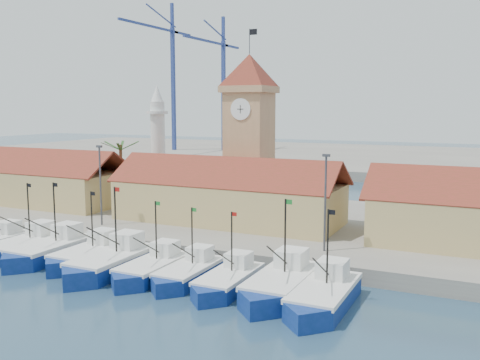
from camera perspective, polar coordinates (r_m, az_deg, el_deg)
The scene contains 20 objects.
ground at distance 46.86m, azimuth -12.51°, elevation -10.73°, with size 400.00×400.00×0.00m, color navy.
quay at distance 66.53m, azimuth 0.26°, elevation -4.36°, with size 140.00×32.00×1.50m, color gray.
terminal at distance 148.15m, azimuth 14.52°, elevation 2.20°, with size 240.00×80.00×2.00m, color gray.
boat_1 at distance 58.11m, azimuth -22.12°, elevation -6.69°, with size 3.67×10.05×7.60m.
boat_2 at distance 55.58m, azimuth -19.69°, elevation -7.19°, with size 3.81×10.43×7.89m.
boat_3 at distance 53.01m, azimuth -16.01°, elevation -7.83°, with size 3.49×9.55×7.22m.
boat_4 at distance 49.66m, azimuth -13.72°, elevation -8.69°, with size 3.91×10.72×8.11m.
boat_5 at distance 47.62m, azimuth -9.45°, elevation -9.43°, with size 3.39×9.29×7.03m.
boat_6 at distance 46.16m, azimuth -5.61°, elevation -9.97°, with size 3.21×8.81×6.66m.
boat_7 at distance 43.97m, azimuth -1.36°, elevation -10.84°, with size 3.24×8.87×6.71m.
boat_8 at distance 42.75m, azimuth 4.31°, elevation -11.21°, with size 3.88×10.63×8.04m.
boat_9 at distance 40.76m, azimuth 8.83°, elevation -12.31°, with size 3.71×10.16×7.69m.
hall_left at distance 81.73m, azimuth -21.79°, elevation -0.34°, with size 31.20×10.13×7.61m.
hall_center at distance 62.38m, azimuth -1.30°, elevation -2.15°, with size 27.04×10.13×7.61m.
clock_tower at distance 66.92m, azimuth 0.99°, elevation 5.40°, with size 5.80×5.80×22.70m.
minaret at distance 76.13m, azimuth -8.74°, elevation 3.91°, with size 3.00×3.00×16.30m.
palm_tree at distance 77.75m, azimuth -12.57°, elevation 1.32°, with size 5.60×5.03×8.39m.
lamp_posts at distance 54.79m, azimuth -4.59°, elevation -0.91°, with size 80.70×0.25×9.03m.
crane_blue_far at distance 161.05m, azimuth -7.50°, elevation 11.70°, with size 1.00×35.02×42.82m.
crane_blue_near at distance 159.50m, azimuth -2.02°, elevation 10.94°, with size 1.00×32.30×38.93m.
Camera 1 is at (27.57, -34.92, 14.71)m, focal length 40.00 mm.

